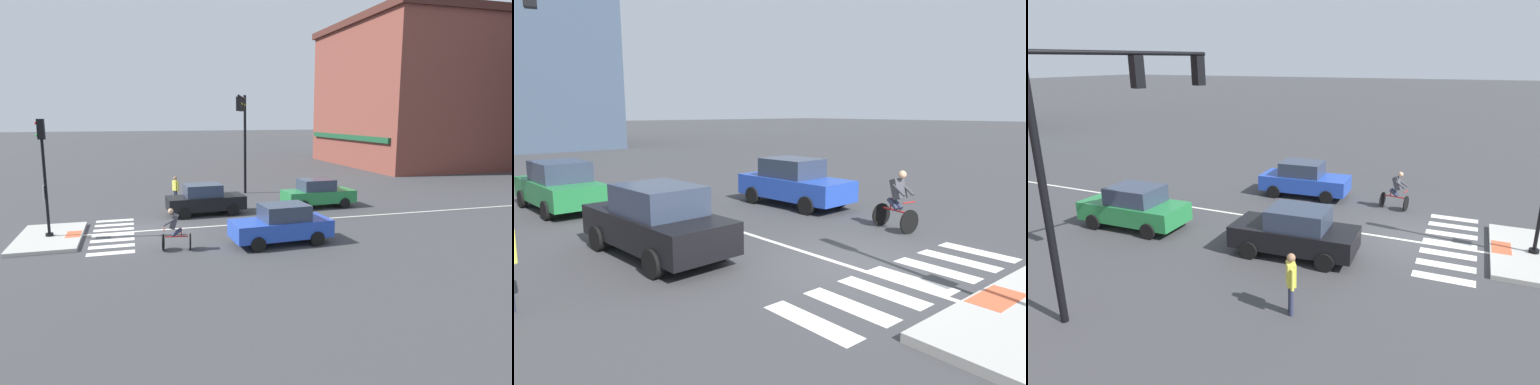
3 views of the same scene
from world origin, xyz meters
TOP-DOWN VIEW (x-y plane):
  - ground_plane at (0.00, 0.00)m, footprint 300.00×300.00m
  - traffic_island at (0.00, -3.93)m, footprint 4.58×2.62m
  - tactile_pad_front at (0.00, -2.97)m, footprint 1.10×0.60m
  - signal_pole at (0.00, -3.94)m, footprint 0.44×0.38m
  - crosswalk_stripe_a at (-2.78, -1.34)m, footprint 0.44×1.80m
  - crosswalk_stripe_b at (-1.86, -1.34)m, footprint 0.44×1.80m
  - crosswalk_stripe_c at (-0.93, -1.34)m, footprint 0.44×1.80m
  - crosswalk_stripe_d at (0.00, -1.34)m, footprint 0.44×1.80m
  - crosswalk_stripe_e at (0.93, -1.34)m, footprint 0.44×1.80m
  - crosswalk_stripe_f at (1.86, -1.34)m, footprint 0.44×1.80m
  - crosswalk_stripe_g at (2.78, -1.34)m, footprint 0.44×1.80m
  - lane_centre_line at (-0.28, 10.00)m, footprint 0.14×28.00m
  - traffic_light_mast at (-7.49, 6.58)m, footprint 4.53×1.72m
  - building_corner_left at (-22.01, 32.34)m, footprint 18.49×22.02m
  - car_green_westbound_far at (-3.11, 9.91)m, footprint 1.94×4.15m
  - car_blue_eastbound_mid at (3.30, 5.42)m, footprint 2.02×4.19m
  - car_black_westbound_near at (-2.99, 3.30)m, footprint 2.00×4.18m
  - cyclist at (3.07, 1.09)m, footprint 0.84×1.19m
  - pedestrian_at_curb_left at (-6.31, 2.07)m, footprint 0.48×0.37m

SIDE VIEW (x-z plane):
  - ground_plane at x=0.00m, z-range 0.00..0.00m
  - crosswalk_stripe_a at x=-2.78m, z-range 0.00..0.01m
  - crosswalk_stripe_b at x=-1.86m, z-range 0.00..0.01m
  - crosswalk_stripe_c at x=-0.93m, z-range 0.00..0.01m
  - crosswalk_stripe_d at x=0.00m, z-range 0.00..0.01m
  - crosswalk_stripe_e at x=0.93m, z-range 0.00..0.01m
  - crosswalk_stripe_f at x=1.86m, z-range 0.00..0.01m
  - crosswalk_stripe_g at x=2.78m, z-range 0.00..0.01m
  - lane_centre_line at x=-0.28m, z-range 0.00..0.01m
  - traffic_island at x=0.00m, z-range 0.00..0.15m
  - tactile_pad_front at x=0.00m, z-range 0.15..0.16m
  - car_green_westbound_far at x=-3.11m, z-range -0.01..1.63m
  - car_blue_eastbound_mid at x=3.30m, z-range -0.01..1.63m
  - car_black_westbound_near at x=-2.99m, z-range -0.01..1.63m
  - cyclist at x=3.07m, z-range 0.03..1.71m
  - pedestrian_at_curb_left at x=-6.31m, z-range 0.15..1.82m
  - signal_pole at x=0.00m, z-range 0.65..5.60m
  - traffic_light_mast at x=-7.49m, z-range 1.27..7.88m
  - building_corner_left at x=-22.01m, z-range 0.02..15.06m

